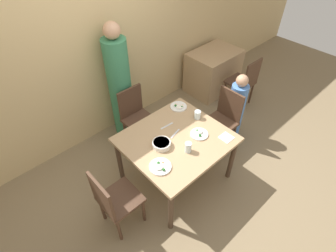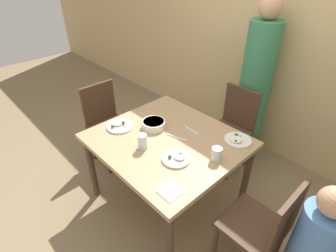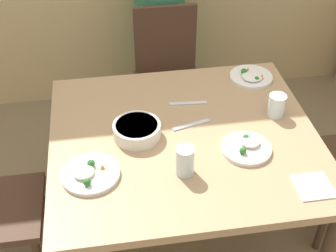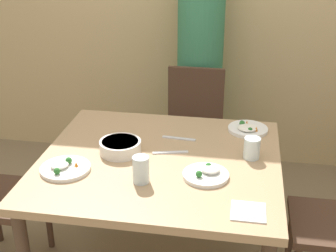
{
  "view_description": "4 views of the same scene",
  "coord_description": "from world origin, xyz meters",
  "px_view_note": "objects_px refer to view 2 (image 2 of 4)",
  "views": [
    {
      "loc": [
        -1.5,
        -1.49,
        2.89
      ],
      "look_at": [
        -0.11,
        0.03,
        0.97
      ],
      "focal_mm": 28.0,
      "sensor_mm": 36.0,
      "label": 1
    },
    {
      "loc": [
        1.28,
        -1.2,
        2.01
      ],
      "look_at": [
        -0.01,
        0.02,
        0.84
      ],
      "focal_mm": 28.0,
      "sensor_mm": 36.0,
      "label": 2
    },
    {
      "loc": [
        -0.32,
        -1.54,
        2.04
      ],
      "look_at": [
        -0.08,
        -0.07,
        0.85
      ],
      "focal_mm": 50.0,
      "sensor_mm": 36.0,
      "label": 3
    },
    {
      "loc": [
        0.38,
        -1.98,
        1.83
      ],
      "look_at": [
        0.05,
        -0.04,
        0.93
      ],
      "focal_mm": 50.0,
      "sensor_mm": 36.0,
      "label": 4
    }
  ],
  "objects_px": {
    "person_adult": "(254,90)",
    "glass_water_tall": "(217,154)",
    "chair_adult_spot": "(232,127)",
    "plate_rice_adult": "(120,126)",
    "chair_child_spot": "(262,227)",
    "bowl_curry": "(154,124)"
  },
  "relations": [
    {
      "from": "glass_water_tall",
      "to": "chair_adult_spot",
      "type": "bearing_deg",
      "value": 115.5
    },
    {
      "from": "bowl_curry",
      "to": "glass_water_tall",
      "type": "relative_size",
      "value": 1.95
    },
    {
      "from": "plate_rice_adult",
      "to": "glass_water_tall",
      "type": "relative_size",
      "value": 2.2
    },
    {
      "from": "plate_rice_adult",
      "to": "glass_water_tall",
      "type": "height_order",
      "value": "glass_water_tall"
    },
    {
      "from": "chair_adult_spot",
      "to": "glass_water_tall",
      "type": "bearing_deg",
      "value": -64.5
    },
    {
      "from": "person_adult",
      "to": "glass_water_tall",
      "type": "bearing_deg",
      "value": -71.45
    },
    {
      "from": "chair_adult_spot",
      "to": "chair_child_spot",
      "type": "distance_m",
      "value": 1.21
    },
    {
      "from": "chair_child_spot",
      "to": "bowl_curry",
      "type": "bearing_deg",
      "value": -90.92
    },
    {
      "from": "bowl_curry",
      "to": "plate_rice_adult",
      "type": "bearing_deg",
      "value": -134.26
    },
    {
      "from": "person_adult",
      "to": "plate_rice_adult",
      "type": "height_order",
      "value": "person_adult"
    },
    {
      "from": "chair_adult_spot",
      "to": "person_adult",
      "type": "xyz_separation_m",
      "value": [
        0.0,
        0.33,
        0.32
      ]
    },
    {
      "from": "chair_child_spot",
      "to": "glass_water_tall",
      "type": "xyz_separation_m",
      "value": [
        -0.48,
        0.07,
        0.3
      ]
    },
    {
      "from": "glass_water_tall",
      "to": "person_adult",
      "type": "bearing_deg",
      "value": 108.55
    },
    {
      "from": "bowl_curry",
      "to": "plate_rice_adult",
      "type": "xyz_separation_m",
      "value": [
        -0.21,
        -0.22,
        -0.02
      ]
    },
    {
      "from": "chair_adult_spot",
      "to": "plate_rice_adult",
      "type": "distance_m",
      "value": 1.19
    },
    {
      "from": "chair_adult_spot",
      "to": "glass_water_tall",
      "type": "xyz_separation_m",
      "value": [
        0.38,
        -0.79,
        0.3
      ]
    },
    {
      "from": "chair_adult_spot",
      "to": "chair_child_spot",
      "type": "bearing_deg",
      "value": -45.16
    },
    {
      "from": "chair_adult_spot",
      "to": "glass_water_tall",
      "type": "height_order",
      "value": "chair_adult_spot"
    },
    {
      "from": "person_adult",
      "to": "bowl_curry",
      "type": "distance_m",
      "value": 1.21
    },
    {
      "from": "plate_rice_adult",
      "to": "glass_water_tall",
      "type": "xyz_separation_m",
      "value": [
        0.86,
        0.27,
        0.04
      ]
    },
    {
      "from": "chair_child_spot",
      "to": "glass_water_tall",
      "type": "height_order",
      "value": "chair_child_spot"
    },
    {
      "from": "plate_rice_adult",
      "to": "glass_water_tall",
      "type": "bearing_deg",
      "value": 17.55
    }
  ]
}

